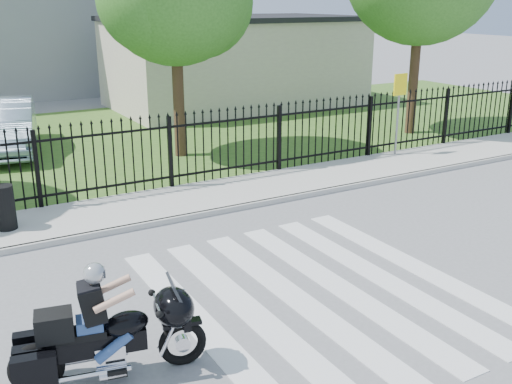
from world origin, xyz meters
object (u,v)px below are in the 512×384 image
traffic_sign (399,97)px  litter_bin (5,207)px  parked_car (5,127)px  motorcycle_rider (104,331)px

traffic_sign → litter_bin: traffic_sign is taller
parked_car → traffic_sign: traffic_sign is taller
motorcycle_rider → parked_car: (0.67, 12.41, 0.16)m
traffic_sign → litter_bin: (-10.58, -0.70, -1.20)m
motorcycle_rider → parked_car: size_ratio=0.49×
motorcycle_rider → traffic_sign: (10.25, 6.21, 1.12)m
parked_car → traffic_sign: size_ratio=2.06×
motorcycle_rider → traffic_sign: 12.04m
traffic_sign → parked_car: bearing=141.5°
parked_car → traffic_sign: bearing=-21.7°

